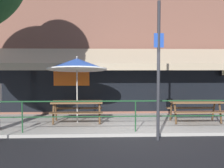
# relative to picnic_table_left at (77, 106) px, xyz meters

# --- Properties ---
(ground_plane) EXTENTS (120.00, 120.00, 0.00)m
(ground_plane) POSITION_rel_picnic_table_left_xyz_m (1.90, -1.92, -0.71)
(ground_plane) COLOR black
(patio_deck) EXTENTS (15.00, 4.00, 0.10)m
(patio_deck) POSITION_rel_picnic_table_left_xyz_m (1.90, 0.08, -0.66)
(patio_deck) COLOR #ADA89E
(patio_deck) RESTS_ON ground
(restaurant_building) EXTENTS (15.00, 1.60, 8.50)m
(restaurant_building) POSITION_rel_picnic_table_left_xyz_m (1.90, 2.30, 3.51)
(restaurant_building) COLOR brown
(restaurant_building) RESTS_ON ground
(patio_railing) EXTENTS (13.84, 0.04, 0.97)m
(patio_railing) POSITION_rel_picnic_table_left_xyz_m (1.90, -1.62, 0.09)
(patio_railing) COLOR #194723
(patio_railing) RESTS_ON patio_deck
(picnic_table_left) EXTENTS (1.80, 1.42, 0.76)m
(picnic_table_left) POSITION_rel_picnic_table_left_xyz_m (0.00, 0.00, 0.00)
(picnic_table_left) COLOR brown
(picnic_table_left) RESTS_ON patio_deck
(picnic_table_centre) EXTENTS (1.80, 1.42, 0.76)m
(picnic_table_centre) POSITION_rel_picnic_table_left_xyz_m (4.25, -0.11, 0.00)
(picnic_table_centre) COLOR brown
(picnic_table_centre) RESTS_ON patio_deck
(patio_umbrella_left) EXTENTS (2.14, 2.14, 2.40)m
(patio_umbrella_left) POSITION_rel_picnic_table_left_xyz_m (0.00, 0.04, 1.47)
(patio_umbrella_left) COLOR #B7B2A8
(patio_umbrella_left) RESTS_ON patio_deck
(street_sign_pole) EXTENTS (0.28, 0.09, 3.95)m
(street_sign_pole) POSITION_rel_picnic_table_left_xyz_m (2.45, -2.37, 1.32)
(street_sign_pole) COLOR #2D2D33
(street_sign_pole) RESTS_ON ground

